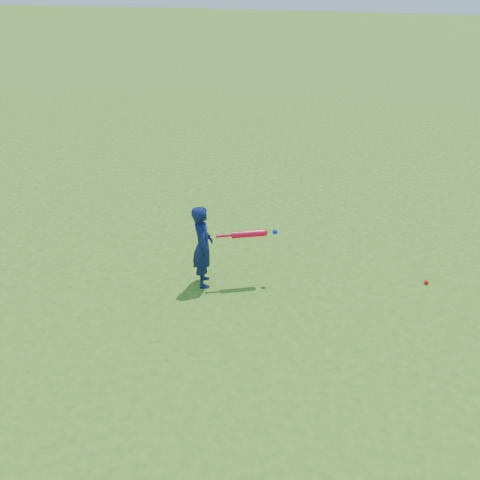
% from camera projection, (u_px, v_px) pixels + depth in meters
% --- Properties ---
extents(ground, '(80.00, 80.00, 0.00)m').
position_uv_depth(ground, '(244.00, 300.00, 6.96)').
color(ground, '#366818').
rests_on(ground, ground).
extents(child, '(0.41, 0.49, 1.15)m').
position_uv_depth(child, '(203.00, 246.00, 7.05)').
color(child, '#0E1743').
rests_on(child, ground).
extents(ground_ball_red, '(0.06, 0.06, 0.06)m').
position_uv_depth(ground_ball_red, '(426.00, 282.00, 7.29)').
color(ground_ball_red, red).
rests_on(ground_ball_red, ground).
extents(bat_swing, '(0.77, 0.37, 0.09)m').
position_uv_depth(bat_swing, '(251.00, 234.00, 7.02)').
color(bat_swing, red).
rests_on(bat_swing, ground).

